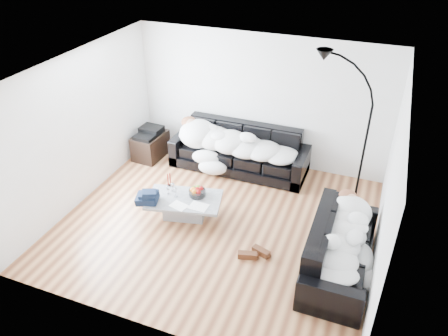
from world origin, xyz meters
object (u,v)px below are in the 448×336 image
(coffee_table, at_px, (185,207))
(wine_glass_a, at_px, (173,187))
(av_cabinet, at_px, (150,146))
(stereo, at_px, (149,132))
(sleeper_right, at_px, (343,235))
(candle_left, at_px, (168,180))
(floor_lamp, at_px, (364,148))
(wine_glass_b, at_px, (168,190))
(sofa_right, at_px, (341,248))
(candle_right, at_px, (170,180))
(fruit_bowl, at_px, (197,191))
(wine_glass_c, at_px, (176,193))
(shoes, at_px, (254,253))
(sofa_back, at_px, (239,149))
(sleeper_back, at_px, (239,141))

(coffee_table, xyz_separation_m, wine_glass_a, (-0.27, 0.12, 0.26))
(av_cabinet, relative_size, stereo, 1.69)
(sleeper_right, relative_size, wine_glass_a, 10.18)
(candle_left, distance_m, floor_lamp, 3.32)
(wine_glass_b, xyz_separation_m, av_cabinet, (-1.23, 1.55, -0.18))
(sofa_right, relative_size, candle_right, 7.69)
(fruit_bowl, xyz_separation_m, floor_lamp, (2.48, 1.11, 0.75))
(wine_glass_a, height_order, wine_glass_c, wine_glass_c)
(wine_glass_a, bearing_deg, shoes, -21.17)
(coffee_table, relative_size, floor_lamp, 0.51)
(fruit_bowl, relative_size, av_cabinet, 0.38)
(sofa_right, bearing_deg, av_cabinet, 65.35)
(sofa_right, relative_size, av_cabinet, 2.68)
(sleeper_right, distance_m, wine_glass_a, 2.93)
(sofa_back, bearing_deg, wine_glass_b, -110.18)
(sofa_back, bearing_deg, shoes, -65.39)
(sofa_back, xyz_separation_m, sleeper_right, (2.28, -2.11, 0.19))
(av_cabinet, bearing_deg, coffee_table, -41.68)
(wine_glass_b, height_order, av_cabinet, wine_glass_b)
(sleeper_back, distance_m, sleeper_right, 3.07)
(sleeper_right, distance_m, fruit_bowl, 2.51)
(wine_glass_b, relative_size, candle_right, 0.62)
(candle_right, relative_size, av_cabinet, 0.35)
(floor_lamp, bearing_deg, sleeper_back, 165.42)
(wine_glass_c, height_order, av_cabinet, wine_glass_c)
(coffee_table, bearing_deg, sofa_back, 79.03)
(fruit_bowl, bearing_deg, sleeper_right, -11.48)
(fruit_bowl, bearing_deg, sofa_right, -11.48)
(sofa_right, bearing_deg, wine_glass_b, 83.04)
(sofa_right, bearing_deg, coffee_table, 82.75)
(sleeper_back, bearing_deg, shoes, -64.91)
(candle_left, relative_size, shoes, 0.50)
(sofa_back, height_order, stereo, sofa_back)
(sofa_back, height_order, av_cabinet, sofa_back)
(candle_left, bearing_deg, candle_right, 12.95)
(candle_left, bearing_deg, fruit_bowl, -7.90)
(candle_right, height_order, floor_lamp, floor_lamp)
(shoes, xyz_separation_m, stereo, (-2.93, 2.10, 0.52))
(shoes, bearing_deg, candle_right, 152.44)
(wine_glass_c, distance_m, candle_right, 0.35)
(wine_glass_a, bearing_deg, sofa_back, 69.79)
(candle_right, height_order, shoes, candle_right)
(wine_glass_a, distance_m, candle_right, 0.18)
(stereo, bearing_deg, wine_glass_b, -48.33)
(sofa_back, distance_m, fruit_bowl, 1.63)
(sleeper_back, height_order, sleeper_right, sleeper_back)
(coffee_table, relative_size, fruit_bowl, 4.36)
(wine_glass_c, bearing_deg, shoes, -18.53)
(candle_right, distance_m, floor_lamp, 3.28)
(sofa_back, height_order, coffee_table, sofa_back)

